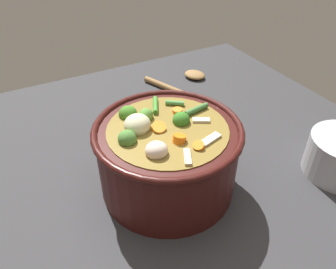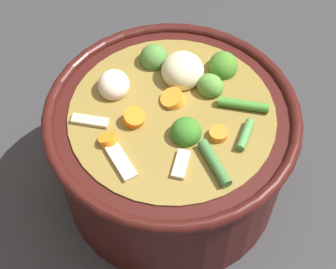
{
  "view_description": "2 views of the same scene",
  "coord_description": "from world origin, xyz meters",
  "views": [
    {
      "loc": [
        0.22,
        0.41,
        0.48
      ],
      "look_at": [
        0.01,
        0.01,
        0.14
      ],
      "focal_mm": 35.47,
      "sensor_mm": 36.0,
      "label": 1
    },
    {
      "loc": [
        -0.31,
        0.09,
        0.55
      ],
      "look_at": [
        -0.0,
        0.01,
        0.11
      ],
      "focal_mm": 54.74,
      "sensor_mm": 36.0,
      "label": 2
    }
  ],
  "objects": [
    {
      "name": "cooking_pot",
      "position": [
        0.0,
        -0.0,
        0.08
      ],
      "size": [
        0.27,
        0.27,
        0.17
      ],
      "color": "#38110F",
      "rests_on": "ground_plane"
    },
    {
      "name": "ground_plane",
      "position": [
        0.0,
        0.0,
        0.0
      ],
      "size": [
        1.1,
        1.1,
        0.0
      ],
      "primitive_type": "plane",
      "color": "#2D2D30"
    }
  ]
}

